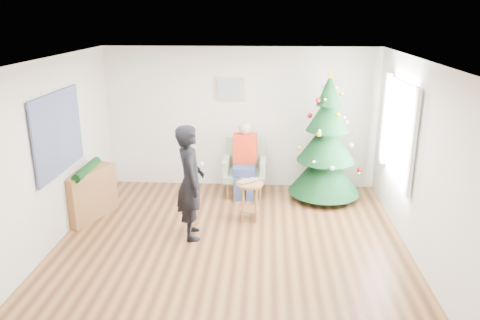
# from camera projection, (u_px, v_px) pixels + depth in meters

# --- Properties ---
(floor) EXTENTS (5.00, 5.00, 0.00)m
(floor) POSITION_uv_depth(u_px,v_px,m) (231.00, 246.00, 6.66)
(floor) COLOR brown
(floor) RESTS_ON ground
(ceiling) EXTENTS (5.00, 5.00, 0.00)m
(ceiling) POSITION_uv_depth(u_px,v_px,m) (229.00, 61.00, 5.86)
(ceiling) COLOR white
(ceiling) RESTS_ON wall_back
(wall_back) EXTENTS (5.00, 0.00, 5.00)m
(wall_back) POSITION_uv_depth(u_px,v_px,m) (241.00, 118.00, 8.64)
(wall_back) COLOR silver
(wall_back) RESTS_ON floor
(wall_front) EXTENTS (5.00, 0.00, 5.00)m
(wall_front) POSITION_uv_depth(u_px,v_px,m) (206.00, 250.00, 3.88)
(wall_front) COLOR silver
(wall_front) RESTS_ON floor
(wall_left) EXTENTS (0.00, 5.00, 5.00)m
(wall_left) POSITION_uv_depth(u_px,v_px,m) (48.00, 156.00, 6.40)
(wall_left) COLOR silver
(wall_left) RESTS_ON floor
(wall_right) EXTENTS (0.00, 5.00, 5.00)m
(wall_right) POSITION_uv_depth(u_px,v_px,m) (420.00, 163.00, 6.12)
(wall_right) COLOR silver
(wall_right) RESTS_ON floor
(window_panel) EXTENTS (0.04, 1.30, 1.40)m
(window_panel) POSITION_uv_depth(u_px,v_px,m) (399.00, 129.00, 7.01)
(window_panel) COLOR white
(window_panel) RESTS_ON wall_right
(curtains) EXTENTS (0.05, 1.75, 1.50)m
(curtains) POSITION_uv_depth(u_px,v_px,m) (397.00, 129.00, 7.01)
(curtains) COLOR white
(curtains) RESTS_ON wall_right
(christmas_tree) EXTENTS (1.26, 1.26, 2.28)m
(christmas_tree) POSITION_uv_depth(u_px,v_px,m) (327.00, 143.00, 8.06)
(christmas_tree) COLOR #3F2816
(christmas_tree) RESTS_ON floor
(stool) EXTENTS (0.42, 0.42, 0.63)m
(stool) POSITION_uv_depth(u_px,v_px,m) (250.00, 201.00, 7.40)
(stool) COLOR brown
(stool) RESTS_ON floor
(laptop) EXTENTS (0.41, 0.40, 0.03)m
(laptop) POSITION_uv_depth(u_px,v_px,m) (250.00, 182.00, 7.30)
(laptop) COLOR silver
(laptop) RESTS_ON stool
(armchair) EXTENTS (0.77, 0.70, 1.00)m
(armchair) POSITION_uv_depth(u_px,v_px,m) (245.00, 174.00, 8.50)
(armchair) COLOR gray
(armchair) RESTS_ON floor
(seated_person) EXTENTS (0.42, 0.61, 1.31)m
(seated_person) POSITION_uv_depth(u_px,v_px,m) (245.00, 159.00, 8.36)
(seated_person) COLOR navy
(seated_person) RESTS_ON armchair
(standing_man) EXTENTS (0.54, 0.70, 1.70)m
(standing_man) POSITION_uv_depth(u_px,v_px,m) (190.00, 182.00, 6.71)
(standing_man) COLOR black
(standing_man) RESTS_ON floor
(game_controller) EXTENTS (0.07, 0.13, 0.04)m
(game_controller) POSITION_uv_depth(u_px,v_px,m) (202.00, 164.00, 6.59)
(game_controller) COLOR white
(game_controller) RESTS_ON standing_man
(console) EXTENTS (0.64, 1.04, 0.80)m
(console) POSITION_uv_depth(u_px,v_px,m) (89.00, 194.00, 7.47)
(console) COLOR brown
(console) RESTS_ON floor
(garland) EXTENTS (0.14, 0.90, 0.14)m
(garland) POSITION_uv_depth(u_px,v_px,m) (87.00, 169.00, 7.34)
(garland) COLOR black
(garland) RESTS_ON console
(tapestry) EXTENTS (0.03, 1.50, 1.15)m
(tapestry) POSITION_uv_depth(u_px,v_px,m) (58.00, 133.00, 6.61)
(tapestry) COLOR black
(tapestry) RESTS_ON wall_left
(framed_picture) EXTENTS (0.52, 0.05, 0.42)m
(framed_picture) POSITION_uv_depth(u_px,v_px,m) (230.00, 89.00, 8.45)
(framed_picture) COLOR tan
(framed_picture) RESTS_ON wall_back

